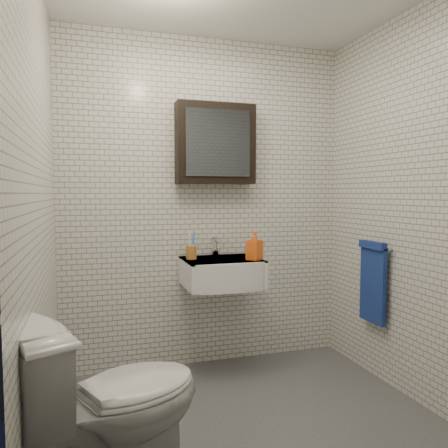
{
  "coord_description": "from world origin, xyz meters",
  "views": [
    {
      "loc": [
        -0.87,
        -2.26,
        1.33
      ],
      "look_at": [
        -0.03,
        0.45,
        1.13
      ],
      "focal_mm": 35.0,
      "sensor_mm": 36.0,
      "label": 1
    }
  ],
  "objects": [
    {
      "name": "towel_rail",
      "position": [
        1.04,
        0.35,
        0.72
      ],
      "size": [
        0.09,
        0.3,
        0.58
      ],
      "color": "silver",
      "rests_on": "room_shell"
    },
    {
      "name": "toilet",
      "position": [
        -0.8,
        -0.38,
        0.42
      ],
      "size": [
        0.95,
        0.78,
        0.85
      ],
      "primitive_type": "imported",
      "rotation": [
        0.0,
        0.0,
        2.0
      ],
      "color": "silver",
      "rests_on": "ground"
    },
    {
      "name": "soap_bottle",
      "position": [
        0.26,
        0.65,
        0.95
      ],
      "size": [
        0.13,
        0.13,
        0.21
      ],
      "primitive_type": "imported",
      "rotation": [
        0.0,
        0.0,
        0.64
      ],
      "color": "#EA5118",
      "rests_on": "washbasin"
    },
    {
      "name": "washbasin",
      "position": [
        0.05,
        0.73,
        0.76
      ],
      "size": [
        0.55,
        0.5,
        0.2
      ],
      "color": "white",
      "rests_on": "room_shell"
    },
    {
      "name": "room_shell",
      "position": [
        0.0,
        0.0,
        1.47
      ],
      "size": [
        2.22,
        2.02,
        2.51
      ],
      "color": "silver",
      "rests_on": "ground"
    },
    {
      "name": "mirror_cabinet",
      "position": [
        0.05,
        0.93,
        1.7
      ],
      "size": [
        0.6,
        0.15,
        0.6
      ],
      "color": "black",
      "rests_on": "room_shell"
    },
    {
      "name": "ground",
      "position": [
        0.0,
        0.0,
        0.01
      ],
      "size": [
        2.2,
        2.0,
        0.01
      ],
      "primitive_type": "cube",
      "color": "#46494D",
      "rests_on": "ground"
    },
    {
      "name": "toothbrush_cup",
      "position": [
        -0.16,
        0.82,
        0.9
      ],
      "size": [
        0.08,
        0.08,
        0.22
      ],
      "rotation": [
        0.0,
        0.0,
        0.03
      ],
      "color": "#AE6E2B",
      "rests_on": "washbasin"
    },
    {
      "name": "faucet",
      "position": [
        0.05,
        0.93,
        0.92
      ],
      "size": [
        0.06,
        0.2,
        0.15
      ],
      "color": "silver",
      "rests_on": "washbasin"
    }
  ]
}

